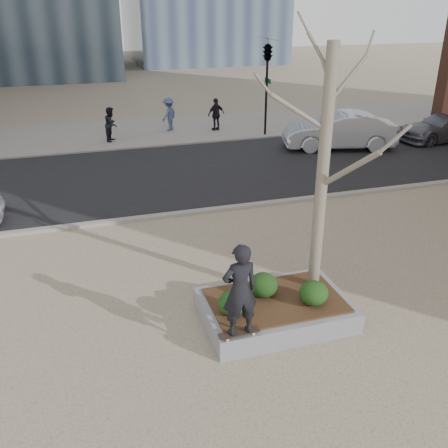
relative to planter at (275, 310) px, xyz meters
name	(u,v)px	position (x,y,z in m)	size (l,w,h in m)	color
ground	(229,327)	(-1.00, 0.00, -0.23)	(120.00, 120.00, 0.00)	tan
street	(150,176)	(-1.00, 10.00, -0.21)	(60.00, 8.00, 0.02)	black
far_sidewalk	(127,133)	(-1.00, 17.00, -0.21)	(60.00, 6.00, 0.02)	gray
planter	(275,310)	(0.00, 0.00, 0.00)	(3.00, 2.00, 0.45)	gray
planter_mulch	(276,300)	(0.00, 0.00, 0.25)	(2.70, 1.70, 0.04)	#382314
sycamore_tree	(326,135)	(1.00, 0.30, 3.56)	(2.80, 2.80, 6.60)	gray
shrub_left	(233,303)	(-1.00, -0.21, 0.51)	(0.57, 0.57, 0.49)	#143C13
shrub_middle	(263,285)	(-0.20, 0.22, 0.52)	(0.60, 0.60, 0.51)	black
shrub_right	(314,293)	(0.67, -0.36, 0.51)	(0.59, 0.59, 0.50)	#123611
skateboard	(239,334)	(-1.09, -0.88, 0.26)	(0.78, 0.20, 0.07)	black
skateboarder	(240,290)	(-1.09, -0.88, 1.21)	(0.66, 0.44, 1.82)	black
car_silver	(339,131)	(7.70, 11.28, 0.59)	(1.69, 4.85, 1.60)	#AFB3B8
car_third	(445,127)	(13.13, 11.07, 0.44)	(1.81, 4.45, 1.29)	#555762
pedestrian_a	(111,124)	(-1.83, 15.58, 0.59)	(0.77, 0.60, 1.58)	black
pedestrian_b	(169,114)	(1.15, 16.79, 0.62)	(1.06, 0.61, 1.64)	#44517A
pedestrian_c	(216,114)	(3.44, 16.16, 0.60)	(0.94, 0.39, 1.61)	black
traffic_light_far	(266,88)	(5.50, 14.60, 2.02)	(0.60, 2.48, 4.50)	black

